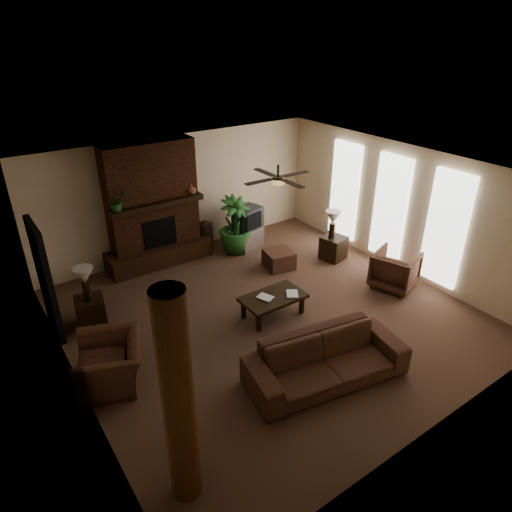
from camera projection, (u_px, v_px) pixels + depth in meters
room_shell at (269, 249)px, 8.07m from camera, size 7.00×7.00×7.00m
fireplace at (154, 216)px, 10.13m from camera, size 2.40×0.70×2.80m
windows at (390, 208)px, 9.99m from camera, size 0.08×3.65×2.35m
log_column at (178, 402)px, 4.82m from camera, size 0.36×0.36×2.80m
doorway at (45, 280)px, 7.80m from camera, size 0.10×1.00×2.10m
ceiling_fan at (278, 180)px, 7.98m from camera, size 1.35×1.35×0.37m
sofa at (327, 353)px, 6.94m from camera, size 2.59×1.17×0.98m
armchair_left at (109, 356)px, 6.89m from camera, size 1.06×1.29×0.97m
armchair_right at (395, 268)px, 9.46m from camera, size 1.02×1.05×0.87m
coffee_table at (273, 299)px, 8.53m from camera, size 1.20×0.70×0.43m
ottoman at (279, 259)px, 10.32m from camera, size 0.70×0.70×0.40m
tv_stand at (247, 237)px, 11.25m from camera, size 0.97×0.78×0.50m
tv at (248, 218)px, 11.05m from camera, size 0.75×0.67×0.52m
floor_vase at (206, 233)px, 11.03m from camera, size 0.34×0.34×0.77m
floor_plant at (235, 237)px, 10.94m from camera, size 1.06×1.52×0.78m
side_table_left at (91, 312)px, 8.32m from camera, size 0.59×0.59×0.55m
lamp_left at (84, 278)px, 7.97m from camera, size 0.43×0.43×0.65m
side_table_right at (333, 248)px, 10.67m from camera, size 0.59×0.59×0.55m
lamp_right at (333, 219)px, 10.34m from camera, size 0.46×0.46×0.65m
mantel_plant at (116, 203)px, 9.23m from camera, size 0.49×0.52×0.33m
mantel_vase at (191, 189)px, 10.16m from camera, size 0.23×0.24×0.22m
book_a at (262, 294)px, 8.30m from camera, size 0.21×0.11×0.29m
book_b at (287, 288)px, 8.49m from camera, size 0.19×0.14×0.29m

